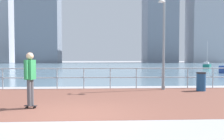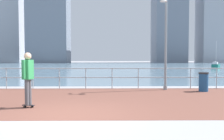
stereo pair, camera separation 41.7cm
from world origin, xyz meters
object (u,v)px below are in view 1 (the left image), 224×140
(sailboat_yellow, at_px, (207,66))
(skateboarder, at_px, (30,75))
(lamppost, at_px, (163,33))
(trash_bin, at_px, (201,81))

(sailboat_yellow, bearing_deg, skateboarder, -122.38)
(lamppost, height_order, skateboarder, lamppost)
(lamppost, xyz_separation_m, skateboarder, (-5.42, -4.32, -1.83))
(skateboarder, relative_size, sailboat_yellow, 0.40)
(skateboarder, xyz_separation_m, trash_bin, (7.20, 3.81, -0.61))
(lamppost, distance_m, trash_bin, 3.05)
(skateboarder, relative_size, trash_bin, 1.92)
(lamppost, distance_m, skateboarder, 7.17)
(lamppost, bearing_deg, trash_bin, -15.83)
(trash_bin, distance_m, sailboat_yellow, 30.98)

